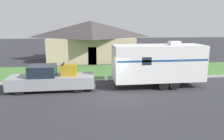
% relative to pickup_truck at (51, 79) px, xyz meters
% --- Properties ---
extents(ground_plane, '(120.00, 120.00, 0.00)m').
position_rel_pickup_truck_xyz_m(ground_plane, '(4.25, -1.61, -0.85)').
color(ground_plane, '#2D2D33').
extents(curb_strip, '(80.00, 0.30, 0.14)m').
position_rel_pickup_truck_xyz_m(curb_strip, '(4.25, 2.14, -0.78)').
color(curb_strip, '#999993').
rests_on(curb_strip, ground_plane).
extents(lawn_strip, '(80.00, 7.00, 0.03)m').
position_rel_pickup_truck_xyz_m(lawn_strip, '(4.25, 5.79, -0.84)').
color(lawn_strip, '#477538').
rests_on(lawn_strip, ground_plane).
extents(house_across_street, '(11.61, 8.15, 5.21)m').
position_rel_pickup_truck_xyz_m(house_across_street, '(3.43, 13.64, 1.85)').
color(house_across_street, tan).
rests_on(house_across_street, ground_plane).
extents(pickup_truck, '(6.25, 1.99, 2.01)m').
position_rel_pickup_truck_xyz_m(pickup_truck, '(0.00, 0.00, 0.00)').
color(pickup_truck, black).
rests_on(pickup_truck, ground_plane).
extents(travel_trailer, '(8.17, 2.39, 3.52)m').
position_rel_pickup_truck_xyz_m(travel_trailer, '(8.09, -0.00, 1.02)').
color(travel_trailer, black).
rests_on(travel_trailer, ground_plane).
extents(mailbox, '(0.48, 0.20, 1.24)m').
position_rel_pickup_truck_xyz_m(mailbox, '(7.85, 3.26, 0.11)').
color(mailbox, brown).
rests_on(mailbox, ground_plane).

